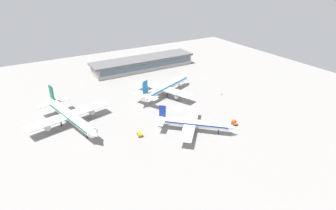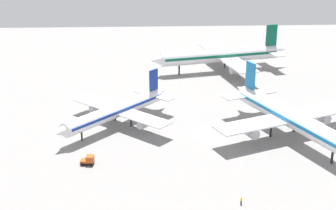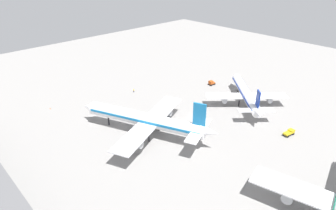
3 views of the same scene
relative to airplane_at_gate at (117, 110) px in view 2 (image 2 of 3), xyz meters
The scene contains 7 objects.
ground 26.61m from the airplane_at_gate, 105.74° to the right, with size 288.00×288.00×0.00m, color gray.
airplane_at_gate is the anchor object (origin of this frame).
airplane_taxiing 64.65m from the airplane_at_gate, 35.51° to the right, with size 44.91×55.15×16.95m.
airplane_distant 47.97m from the airplane_at_gate, 102.78° to the right, with size 50.76×41.98×16.25m.
baggage_tug 24.38m from the airplane_at_gate, 166.05° to the left, with size 2.46×3.35×2.30m.
pushback_tractor 27.38m from the airplane_at_gate, 21.25° to the right, with size 2.85×4.67×1.90m.
ground_crew_worker 51.34m from the airplane_at_gate, 147.18° to the right, with size 0.52×0.52×1.67m.
Camera 2 is at (-126.17, 16.93, 56.54)m, focal length 54.00 mm.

